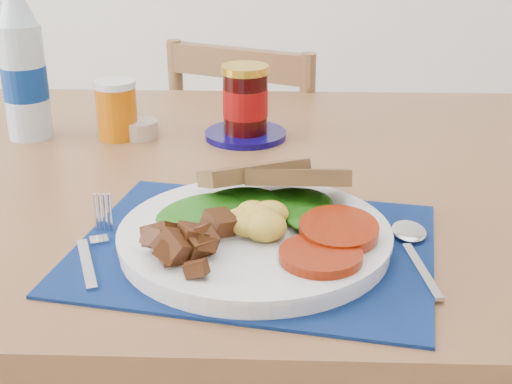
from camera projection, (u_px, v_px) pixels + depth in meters
table at (215, 223)px, 1.08m from camera, size 1.40×0.90×0.75m
chair_far at (257, 169)px, 1.68m from camera, size 0.48×0.47×1.01m
placemat at (255, 247)px, 0.82m from camera, size 0.45×0.38×0.00m
breakfast_plate at (249, 231)px, 0.81m from camera, size 0.31×0.31×0.07m
fork at (95, 248)px, 0.81m from camera, size 0.05×0.16×0.00m
spoon at (412, 244)px, 0.82m from camera, size 0.04×0.18×0.01m
water_bottle at (24, 72)px, 1.15m from camera, size 0.07×0.07×0.25m
juice_glass at (117, 111)px, 1.17m from camera, size 0.07×0.07×0.09m
ramekin at (141, 129)px, 1.18m from camera, size 0.06×0.06×0.03m
jam_on_saucer at (245, 106)px, 1.16m from camera, size 0.13×0.13×0.12m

